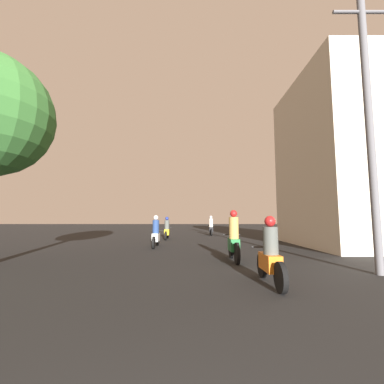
% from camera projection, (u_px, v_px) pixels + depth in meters
% --- Properties ---
extents(motorcycle_orange, '(0.60, 1.93, 1.49)m').
position_uv_depth(motorcycle_orange, '(269.00, 257.00, 5.61)').
color(motorcycle_orange, black).
rests_on(motorcycle_orange, ground_plane).
extents(motorcycle_green, '(0.60, 1.93, 1.71)m').
position_uv_depth(motorcycle_green, '(233.00, 241.00, 8.67)').
color(motorcycle_green, black).
rests_on(motorcycle_green, ground_plane).
extents(motorcycle_white, '(0.60, 2.04, 1.57)m').
position_uv_depth(motorcycle_white, '(155.00, 234.00, 12.71)').
color(motorcycle_white, black).
rests_on(motorcycle_white, ground_plane).
extents(motorcycle_yellow, '(0.60, 2.02, 1.52)m').
position_uv_depth(motorcycle_yellow, '(166.00, 230.00, 17.35)').
color(motorcycle_yellow, black).
rests_on(motorcycle_yellow, ground_plane).
extents(motorcycle_black, '(0.60, 1.84, 1.62)m').
position_uv_depth(motorcycle_black, '(210.00, 228.00, 21.17)').
color(motorcycle_black, black).
rests_on(motorcycle_black, ground_plane).
extents(building_right_near, '(4.90, 7.13, 8.87)m').
position_uv_depth(building_right_near, '(342.00, 161.00, 13.60)').
color(building_right_near, beige).
rests_on(building_right_near, ground_plane).
extents(utility_pole_near, '(1.60, 0.20, 7.73)m').
position_uv_depth(utility_pole_near, '(368.00, 122.00, 6.93)').
color(utility_pole_near, slate).
rests_on(utility_pole_near, ground_plane).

